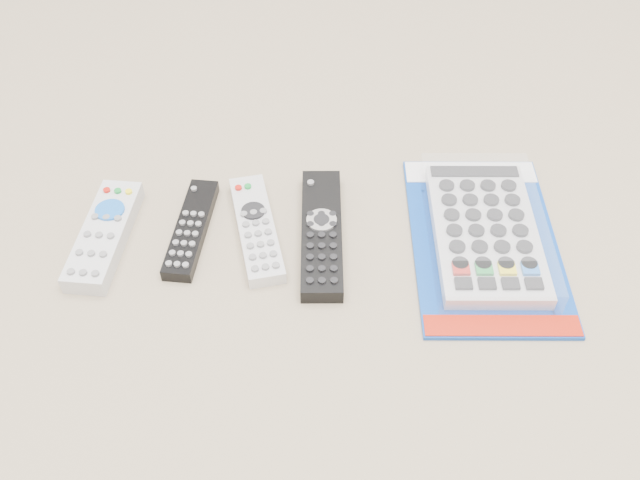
{
  "coord_description": "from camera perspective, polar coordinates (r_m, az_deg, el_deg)",
  "views": [
    {
      "loc": [
        -0.03,
        -0.59,
        0.65
      ],
      "look_at": [
        0.02,
        -0.01,
        0.01
      ],
      "focal_mm": 40.0,
      "sensor_mm": 36.0,
      "label": 1
    }
  ],
  "objects": [
    {
      "name": "jumbo_remote_packaged",
      "position": [
        0.89,
        13.09,
        0.73
      ],
      "size": [
        0.2,
        0.31,
        0.04
      ],
      "rotation": [
        0.0,
        0.0,
        -0.09
      ],
      "color": "#0E3F9E",
      "rests_on": "ground"
    },
    {
      "name": "remote_silver_dvd",
      "position": [
        0.88,
        -5.11,
        0.92
      ],
      "size": [
        0.07,
        0.18,
        0.02
      ],
      "rotation": [
        0.0,
        0.0,
        0.13
      ],
      "color": "silver",
      "rests_on": "ground"
    },
    {
      "name": "remote_slim_black",
      "position": [
        0.9,
        -10.27,
        0.88
      ],
      "size": [
        0.07,
        0.16,
        0.02
      ],
      "rotation": [
        0.0,
        0.0,
        -0.19
      ],
      "color": "black",
      "rests_on": "ground"
    },
    {
      "name": "remote_large_black",
      "position": [
        0.87,
        0.13,
        0.57
      ],
      "size": [
        0.07,
        0.21,
        0.02
      ],
      "rotation": [
        0.0,
        0.0,
        -0.08
      ],
      "color": "black",
      "rests_on": "ground"
    },
    {
      "name": "remote_small_grey",
      "position": [
        0.91,
        -16.89,
        0.41
      ],
      "size": [
        0.08,
        0.18,
        0.03
      ],
      "rotation": [
        0.0,
        0.0,
        -0.18
      ],
      "color": "#B8B8BB",
      "rests_on": "ground"
    }
  ]
}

